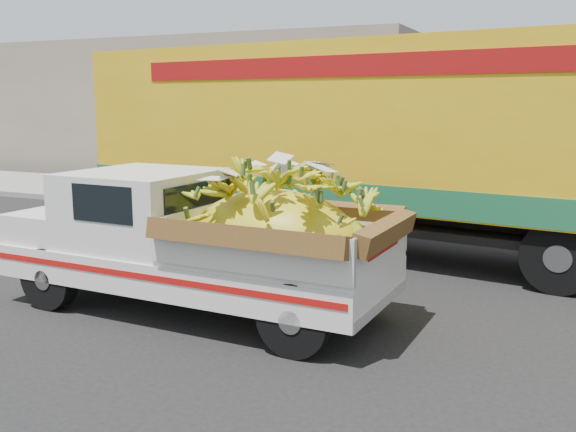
% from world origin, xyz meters
% --- Properties ---
extents(ground, '(100.00, 100.00, 0.00)m').
position_xyz_m(ground, '(0.00, 0.00, 0.00)').
color(ground, black).
rests_on(ground, ground).
extents(curb, '(60.00, 0.25, 0.15)m').
position_xyz_m(curb, '(0.00, 7.54, 0.07)').
color(curb, gray).
rests_on(curb, ground).
extents(sidewalk, '(60.00, 4.00, 0.14)m').
position_xyz_m(sidewalk, '(0.00, 9.64, 0.07)').
color(sidewalk, gray).
rests_on(sidewalk, ground).
extents(building_left, '(18.00, 6.00, 5.00)m').
position_xyz_m(building_left, '(-8.00, 15.54, 2.50)').
color(building_left, gray).
rests_on(building_left, ground).
extents(pickup_truck, '(5.35, 2.16, 1.85)m').
position_xyz_m(pickup_truck, '(1.77, 0.75, 0.99)').
color(pickup_truck, black).
rests_on(pickup_truck, ground).
extents(semi_trailer, '(12.06, 4.17, 3.80)m').
position_xyz_m(semi_trailer, '(2.51, 5.08, 2.12)').
color(semi_trailer, black).
rests_on(semi_trailer, ground).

